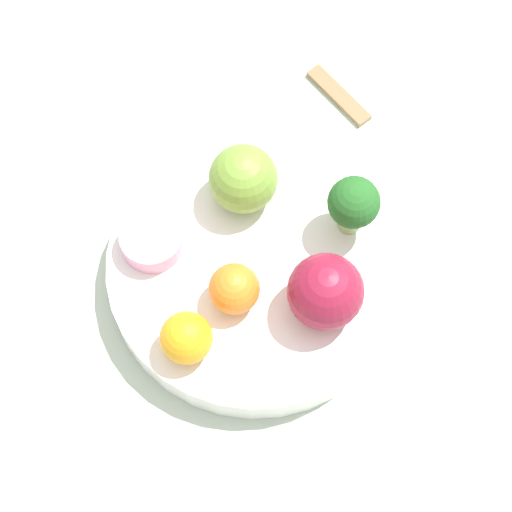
% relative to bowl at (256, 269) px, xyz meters
% --- Properties ---
extents(ground_plane, '(6.00, 6.00, 0.00)m').
position_rel_bowl_xyz_m(ground_plane, '(0.00, 0.00, -0.04)').
color(ground_plane, gray).
extents(table_surface, '(1.20, 1.20, 0.02)m').
position_rel_bowl_xyz_m(table_surface, '(0.00, 0.00, -0.03)').
color(table_surface, '#B2C6B2').
rests_on(table_surface, ground_plane).
extents(bowl, '(0.26, 0.26, 0.04)m').
position_rel_bowl_xyz_m(bowl, '(0.00, 0.00, 0.00)').
color(bowl, white).
rests_on(bowl, table_surface).
extents(broccoli, '(0.04, 0.04, 0.06)m').
position_rel_bowl_xyz_m(broccoli, '(-0.05, -0.08, 0.06)').
color(broccoli, '#8CB76B').
rests_on(broccoli, bowl).
extents(apple_red, '(0.06, 0.06, 0.06)m').
position_rel_bowl_xyz_m(apple_red, '(-0.07, 0.00, 0.05)').
color(apple_red, maroon).
rests_on(apple_red, bowl).
extents(apple_green, '(0.06, 0.06, 0.06)m').
position_rel_bowl_xyz_m(apple_green, '(0.05, -0.04, 0.05)').
color(apple_green, olive).
rests_on(apple_green, bowl).
extents(orange_front, '(0.04, 0.04, 0.04)m').
position_rel_bowl_xyz_m(orange_front, '(-0.00, 0.09, 0.04)').
color(orange_front, orange).
rests_on(orange_front, bowl).
extents(orange_back, '(0.04, 0.04, 0.04)m').
position_rel_bowl_xyz_m(orange_back, '(-0.01, 0.04, 0.04)').
color(orange_back, orange).
rests_on(orange_back, bowl).
extents(small_cup, '(0.05, 0.05, 0.02)m').
position_rel_bowl_xyz_m(small_cup, '(0.08, 0.04, 0.03)').
color(small_cup, '#EA9EC6').
rests_on(small_cup, bowl).
extents(spoon, '(0.08, 0.04, 0.01)m').
position_rel_bowl_xyz_m(spoon, '(0.05, -0.20, -0.02)').
color(spoon, olive).
rests_on(spoon, table_surface).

